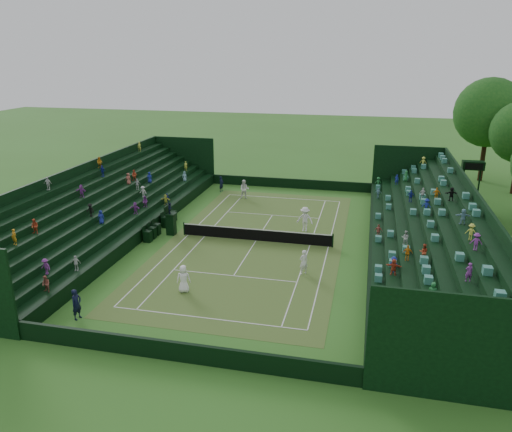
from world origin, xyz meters
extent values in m
plane|color=#346C22|center=(0.00, 0.00, 0.00)|extent=(160.00, 160.00, 0.00)
cube|color=#3B7F2A|center=(0.00, 0.00, 0.01)|extent=(12.97, 26.77, 0.01)
cube|color=black|center=(0.00, 15.88, 0.50)|extent=(17.17, 0.20, 1.00)
cube|color=black|center=(0.00, -15.88, 0.50)|extent=(17.17, 0.20, 1.00)
cube|color=black|center=(8.48, 0.00, 0.50)|extent=(0.20, 31.77, 1.00)
cube|color=black|center=(-8.48, 0.00, 0.50)|extent=(0.20, 31.77, 1.00)
cube|color=black|center=(8.98, 0.00, 0.50)|extent=(0.80, 32.00, 1.00)
cube|color=black|center=(9.79, 0.00, 0.72)|extent=(0.80, 32.00, 1.45)
cube|color=black|center=(10.58, 0.00, 0.95)|extent=(0.80, 32.00, 1.90)
cube|color=black|center=(11.38, 0.00, 1.18)|extent=(0.80, 32.00, 2.35)
cube|color=black|center=(12.18, 0.00, 1.40)|extent=(0.80, 32.00, 2.80)
cube|color=black|center=(12.98, 0.00, 1.62)|extent=(0.80, 32.00, 3.25)
cube|color=black|center=(13.79, 0.00, 1.85)|extent=(0.80, 32.00, 3.70)
cube|color=black|center=(14.59, 0.00, 2.08)|extent=(0.80, 32.00, 4.15)
cube|color=black|center=(15.08, 0.00, 2.45)|extent=(0.20, 32.00, 4.90)
cube|color=black|center=(-8.98, 0.00, 0.50)|extent=(0.80, 32.00, 1.00)
cube|color=black|center=(-9.79, 0.00, 0.72)|extent=(0.80, 32.00, 1.45)
cube|color=black|center=(-10.58, 0.00, 0.95)|extent=(0.80, 32.00, 1.90)
cube|color=black|center=(-11.38, 0.00, 1.18)|extent=(0.80, 32.00, 2.35)
cube|color=black|center=(-12.18, 0.00, 1.40)|extent=(0.80, 32.00, 2.80)
cube|color=black|center=(-12.98, 0.00, 1.62)|extent=(0.80, 32.00, 3.25)
cube|color=black|center=(-13.79, 0.00, 1.85)|extent=(0.80, 32.00, 3.70)
cube|color=black|center=(-14.59, 0.00, 2.08)|extent=(0.80, 32.00, 4.15)
cube|color=black|center=(-15.08, 0.00, 2.45)|extent=(0.20, 32.00, 4.90)
cylinder|color=black|center=(-5.79, 0.00, 0.53)|extent=(0.10, 0.10, 1.06)
cylinder|color=black|center=(5.79, 0.00, 0.53)|extent=(0.10, 0.10, 1.06)
cube|color=black|center=(0.00, 0.00, 0.46)|extent=(11.57, 0.02, 0.86)
cube|color=white|center=(0.00, 0.00, 0.93)|extent=(11.57, 0.04, 0.07)
cylinder|color=black|center=(17.00, 16.00, 1.50)|extent=(0.16, 0.16, 3.00)
cylinder|color=black|center=(18.50, 16.00, 1.50)|extent=(0.16, 0.16, 3.00)
cube|color=black|center=(17.75, 16.00, 3.30)|extent=(2.00, 1.00, 0.80)
cylinder|color=black|center=(20.13, 23.81, 2.02)|extent=(0.50, 0.50, 4.04)
sphere|color=#154915|center=(20.13, 23.81, 7.50)|extent=(7.38, 7.38, 7.38)
cube|color=black|center=(-6.82, -0.09, 0.82)|extent=(0.64, 0.64, 1.65)
cube|color=black|center=(-6.82, -0.09, 1.69)|extent=(0.82, 0.82, 0.09)
cube|color=black|center=(-7.14, -0.09, 2.01)|extent=(0.07, 0.82, 0.64)
imported|color=black|center=(-6.82, -0.09, 2.16)|extent=(0.42, 0.48, 0.85)
cube|color=black|center=(-7.94, -2.01, 0.44)|extent=(0.55, 0.55, 0.87)
cube|color=black|center=(-8.21, -2.01, 0.98)|extent=(0.07, 0.55, 0.55)
cube|color=black|center=(-7.94, -1.21, 0.44)|extent=(0.55, 0.55, 0.87)
cube|color=black|center=(-8.21, -1.21, 0.98)|extent=(0.07, 0.55, 0.55)
cube|color=black|center=(-7.94, -0.41, 0.44)|extent=(0.55, 0.55, 0.87)
cube|color=black|center=(-8.21, -0.41, 0.98)|extent=(0.07, 0.55, 0.55)
cube|color=black|center=(-7.94, 1.39, 0.44)|extent=(0.55, 0.55, 0.87)
cube|color=black|center=(-8.21, 1.39, 0.98)|extent=(0.07, 0.55, 0.55)
cube|color=black|center=(-7.94, 2.19, 0.44)|extent=(0.55, 0.55, 0.87)
cube|color=black|center=(-8.21, 2.19, 0.98)|extent=(0.07, 0.55, 0.55)
cube|color=black|center=(-7.94, 2.99, 0.44)|extent=(0.55, 0.55, 0.87)
cube|color=black|center=(-8.21, 2.99, 0.98)|extent=(0.07, 0.55, 0.55)
imported|color=white|center=(-2.30, -9.21, 0.86)|extent=(0.96, 0.76, 1.71)
imported|color=white|center=(4.32, -5.08, 0.84)|extent=(0.72, 0.70, 1.67)
imported|color=white|center=(-3.69, 10.91, 0.94)|extent=(0.99, 0.81, 1.89)
imported|color=white|center=(3.31, 3.02, 1.01)|extent=(1.35, 0.85, 2.01)
imported|color=black|center=(-6.65, 12.96, 0.79)|extent=(0.55, 0.67, 1.58)
imported|color=black|center=(-6.75, -13.47, 0.86)|extent=(0.53, 0.70, 1.73)
camera|label=1|loc=(7.98, -34.51, 13.75)|focal=35.00mm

